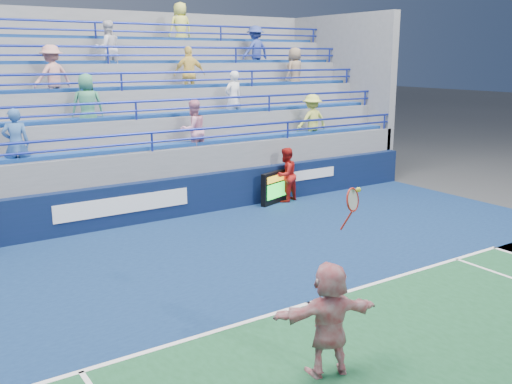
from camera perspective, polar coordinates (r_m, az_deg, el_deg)
ground at (r=10.43m, az=5.36°, el=-11.10°), size 120.00×120.00×0.00m
sponsor_wall at (r=15.55m, az=-9.81°, el=-0.81°), size 18.00×0.32×1.10m
bleacher_stand at (r=18.81m, az=-14.66°, el=4.50°), size 18.00×5.60×6.13m
serve_speed_board at (r=17.14m, az=2.11°, el=0.52°), size 1.39×0.62×0.98m
tennis_player at (r=8.04m, az=7.32°, el=-12.46°), size 1.59×0.90×2.63m
ball_girl at (r=17.23m, az=2.99°, el=1.71°), size 0.96×0.85×1.66m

